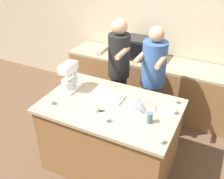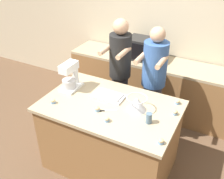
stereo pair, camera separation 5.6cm
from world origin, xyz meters
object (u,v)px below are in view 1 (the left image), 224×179
(drinking_glass, at_px, (150,118))
(cupcake_1, at_px, (177,101))
(stand_mixer, at_px, (70,78))
(microwave_oven, at_px, (142,49))
(cupcake_0, at_px, (175,112))
(knife, at_px, (106,111))
(cupcake_3, at_px, (108,119))
(mixing_bowl, at_px, (137,103))
(cupcake_5, at_px, (53,102))
(baking_tray, at_px, (108,96))
(cupcake_2, at_px, (98,109))
(person_right, at_px, (152,84))
(person_left, at_px, (119,75))
(cupcake_4, at_px, (162,141))

(drinking_glass, xyz_separation_m, cupcake_1, (0.17, 0.49, -0.03))
(stand_mixer, height_order, microwave_oven, stand_mixer)
(microwave_oven, distance_m, cupcake_1, 1.41)
(cupcake_0, bearing_deg, knife, -157.50)
(microwave_oven, relative_size, cupcake_3, 8.75)
(drinking_glass, bearing_deg, microwave_oven, 113.61)
(mixing_bowl, bearing_deg, cupcake_5, -159.87)
(baking_tray, xyz_separation_m, cupcake_2, (0.02, -0.31, 0.01))
(baking_tray, height_order, cupcake_5, cupcake_5)
(drinking_glass, xyz_separation_m, cupcake_0, (0.20, 0.27, -0.03))
(mixing_bowl, height_order, cupcake_5, mixing_bowl)
(microwave_oven, relative_size, cupcake_0, 8.75)
(person_right, relative_size, cupcake_0, 29.07)
(person_right, height_order, cupcake_2, person_right)
(mixing_bowl, bearing_deg, knife, -148.25)
(microwave_oven, bearing_deg, stand_mixer, -107.47)
(person_left, height_order, cupcake_5, person_left)
(cupcake_3, relative_size, cupcake_5, 1.00)
(knife, relative_size, cupcake_3, 3.31)
(person_right, distance_m, microwave_oven, 0.86)
(baking_tray, distance_m, cupcake_1, 0.82)
(baking_tray, bearing_deg, mixing_bowl, -11.82)
(cupcake_0, distance_m, cupcake_2, 0.86)
(cupcake_1, height_order, cupcake_3, same)
(person_left, bearing_deg, cupcake_4, -48.60)
(baking_tray, height_order, cupcake_0, cupcake_0)
(microwave_oven, relative_size, cupcake_4, 8.75)
(person_left, bearing_deg, cupcake_0, -31.71)
(person_right, bearing_deg, cupcake_2, -109.08)
(person_right, height_order, baking_tray, person_right)
(cupcake_1, bearing_deg, person_left, 157.86)
(cupcake_2, height_order, cupcake_3, same)
(person_left, xyz_separation_m, cupcake_2, (0.18, -0.94, 0.05))
(cupcake_4, relative_size, cupcake_5, 1.00)
(knife, bearing_deg, stand_mixer, 160.48)
(person_left, relative_size, baking_tray, 4.47)
(knife, bearing_deg, cupcake_4, -17.23)
(cupcake_2, bearing_deg, person_left, 100.74)
(person_left, distance_m, cupcake_1, 1.01)
(baking_tray, distance_m, cupcake_4, 0.96)
(cupcake_1, relative_size, cupcake_3, 1.00)
(cupcake_3, distance_m, cupcake_5, 0.72)
(person_left, xyz_separation_m, knife, (0.26, -0.89, 0.03))
(person_right, xyz_separation_m, microwave_oven, (-0.43, 0.73, 0.17))
(mixing_bowl, height_order, baking_tray, mixing_bowl)
(baking_tray, height_order, microwave_oven, microwave_oven)
(cupcake_5, bearing_deg, mixing_bowl, 20.13)
(knife, bearing_deg, drinking_glass, 2.55)
(cupcake_2, xyz_separation_m, cupcake_5, (-0.54, -0.11, 0.00))
(person_right, relative_size, cupcake_5, 29.07)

